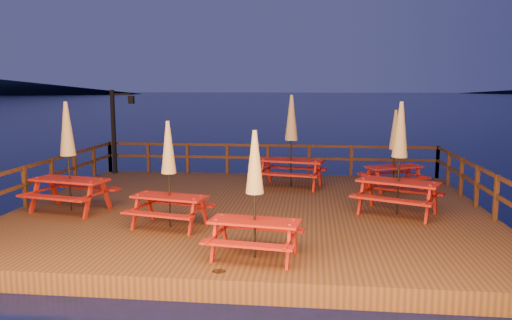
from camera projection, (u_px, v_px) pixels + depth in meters
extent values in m
plane|color=black|center=(252.00, 222.00, 13.12)|extent=(500.00, 500.00, 0.00)
cube|color=#453016|center=(252.00, 214.00, 13.09)|extent=(12.00, 10.00, 0.40)
cylinder|color=#392512|center=(115.00, 191.00, 18.30)|extent=(0.24, 0.24, 1.40)
cylinder|color=#392512|center=(220.00, 310.00, 8.64)|extent=(0.24, 0.24, 1.40)
cylinder|color=#392512|center=(267.00, 195.00, 17.69)|extent=(0.24, 0.24, 1.40)
cylinder|color=#392512|center=(430.00, 199.00, 17.07)|extent=(0.24, 0.24, 1.40)
cube|color=#392512|center=(268.00, 145.00, 17.67)|extent=(11.70, 0.06, 0.09)
cube|color=#392512|center=(268.00, 158.00, 17.74)|extent=(11.70, 0.06, 0.09)
cube|color=#392512|center=(141.00, 157.00, 18.26)|extent=(0.10, 0.10, 1.10)
cube|color=#392512|center=(268.00, 159.00, 17.75)|extent=(0.10, 0.10, 1.10)
cube|color=#392512|center=(403.00, 162.00, 17.23)|extent=(0.10, 0.10, 1.10)
cube|color=#392512|center=(38.00, 164.00, 13.55)|extent=(0.06, 9.70, 0.09)
cube|color=#392512|center=(39.00, 180.00, 13.62)|extent=(0.06, 9.70, 0.09)
cube|color=#392512|center=(39.00, 182.00, 13.62)|extent=(0.10, 0.10, 1.10)
cube|color=#392512|center=(99.00, 161.00, 17.44)|extent=(0.10, 0.10, 1.10)
cube|color=#392512|center=(487.00, 172.00, 12.26)|extent=(0.06, 9.70, 0.09)
cube|color=#392512|center=(486.00, 189.00, 12.33)|extent=(0.06, 9.70, 0.09)
cube|color=#392512|center=(486.00, 192.00, 12.34)|extent=(0.10, 0.10, 1.10)
cube|color=#392512|center=(445.00, 167.00, 16.15)|extent=(0.10, 0.10, 1.10)
cube|color=black|center=(114.00, 132.00, 17.92)|extent=(0.12, 0.12, 3.00)
cube|color=black|center=(121.00, 94.00, 17.68)|extent=(0.70, 0.06, 0.06)
cube|color=black|center=(131.00, 100.00, 17.68)|extent=(0.18, 0.18, 0.28)
sphere|color=#EFBA5F|center=(131.00, 100.00, 17.68)|extent=(0.14, 0.14, 0.14)
cube|color=maroon|center=(291.00, 160.00, 15.56)|extent=(2.12, 1.18, 0.06)
cube|color=maroon|center=(296.00, 168.00, 16.24)|extent=(2.02, 0.72, 0.06)
cube|color=maroon|center=(285.00, 175.00, 14.98)|extent=(2.02, 0.72, 0.06)
cube|color=maroon|center=(269.00, 170.00, 16.23)|extent=(0.09, 0.12, 0.83)
cube|color=maroon|center=(262.00, 174.00, 15.54)|extent=(0.09, 0.12, 0.83)
cube|color=maroon|center=(319.00, 173.00, 15.71)|extent=(0.09, 0.12, 0.83)
cube|color=maroon|center=(315.00, 177.00, 15.02)|extent=(0.09, 0.12, 0.83)
cylinder|color=black|center=(291.00, 143.00, 15.48)|extent=(0.05, 0.05, 2.78)
cone|color=tan|center=(291.00, 118.00, 15.36)|extent=(0.40, 0.40, 1.39)
sphere|color=black|center=(292.00, 97.00, 15.27)|extent=(0.08, 0.08, 0.08)
cube|color=maroon|center=(255.00, 221.00, 9.13)|extent=(1.73, 0.87, 0.05)
cube|color=maroon|center=(262.00, 228.00, 9.69)|extent=(1.67, 0.48, 0.05)
cube|color=maroon|center=(247.00, 245.00, 8.64)|extent=(1.67, 0.48, 0.05)
cube|color=maroon|center=(224.00, 232.00, 9.64)|extent=(0.07, 0.10, 0.69)
cube|color=maroon|center=(214.00, 242.00, 9.05)|extent=(0.07, 0.10, 0.69)
cube|color=maroon|center=(294.00, 237.00, 9.30)|extent=(0.07, 0.10, 0.69)
cube|color=maroon|center=(288.00, 248.00, 8.72)|extent=(0.07, 0.10, 0.69)
cylinder|color=black|center=(255.00, 197.00, 9.06)|extent=(0.04, 0.04, 2.29)
cone|color=tan|center=(255.00, 162.00, 8.96)|extent=(0.33, 0.33, 1.15)
sphere|color=black|center=(255.00, 132.00, 8.88)|extent=(0.06, 0.06, 0.06)
cube|color=maroon|center=(398.00, 182.00, 12.22)|extent=(2.07, 1.50, 0.05)
cube|color=maroon|center=(405.00, 190.00, 12.82)|extent=(1.88, 1.09, 0.05)
cube|color=maroon|center=(390.00, 200.00, 11.73)|extent=(1.88, 1.09, 0.05)
cube|color=maroon|center=(371.00, 192.00, 13.00)|extent=(0.10, 0.12, 0.81)
cube|color=maroon|center=(361.00, 197.00, 12.40)|extent=(0.10, 0.12, 0.81)
cube|color=maroon|center=(435.00, 199.00, 12.17)|extent=(0.10, 0.12, 0.81)
cube|color=maroon|center=(428.00, 205.00, 11.57)|extent=(0.10, 0.12, 0.81)
cylinder|color=black|center=(399.00, 160.00, 12.14)|extent=(0.05, 0.05, 2.69)
cone|color=tan|center=(401.00, 130.00, 12.03)|extent=(0.39, 0.39, 1.35)
sphere|color=black|center=(402.00, 104.00, 11.94)|extent=(0.08, 0.08, 0.08)
cube|color=maroon|center=(70.00, 180.00, 12.55)|extent=(2.05, 1.15, 0.05)
cube|color=maroon|center=(87.00, 187.00, 13.19)|extent=(1.95, 0.71, 0.05)
cube|color=maroon|center=(52.00, 198.00, 11.99)|extent=(1.95, 0.71, 0.05)
cube|color=maroon|center=(54.00, 190.00, 13.19)|extent=(0.09, 0.12, 0.80)
cube|color=maroon|center=(35.00, 196.00, 12.53)|extent=(0.09, 0.12, 0.80)
cube|color=maroon|center=(106.00, 195.00, 12.68)|extent=(0.09, 0.12, 0.80)
cube|color=maroon|center=(88.00, 201.00, 12.02)|extent=(0.09, 0.12, 0.80)
cylinder|color=black|center=(68.00, 159.00, 12.47)|extent=(0.05, 0.05, 2.68)
cone|color=tan|center=(67.00, 129.00, 12.36)|extent=(0.39, 0.39, 1.34)
sphere|color=black|center=(65.00, 104.00, 12.26)|extent=(0.08, 0.08, 0.08)
cube|color=maroon|center=(394.00, 167.00, 15.14)|extent=(1.82, 1.30, 0.05)
cube|color=maroon|center=(383.00, 173.00, 15.71)|extent=(1.66, 0.94, 0.05)
cube|color=maroon|center=(404.00, 179.00, 14.65)|extent=(1.66, 0.94, 0.05)
cube|color=maroon|center=(368.00, 178.00, 15.27)|extent=(0.09, 0.11, 0.71)
cube|color=maroon|center=(379.00, 181.00, 14.68)|extent=(0.09, 0.11, 0.71)
cube|color=maroon|center=(407.00, 175.00, 15.70)|extent=(0.09, 0.11, 0.71)
cube|color=maroon|center=(419.00, 179.00, 15.12)|extent=(0.09, 0.11, 0.71)
cylinder|color=black|center=(394.00, 151.00, 15.07)|extent=(0.04, 0.04, 2.36)
cone|color=tan|center=(395.00, 130.00, 14.97)|extent=(0.34, 0.34, 1.18)
sphere|color=black|center=(396.00, 111.00, 14.89)|extent=(0.07, 0.07, 0.07)
cube|color=maroon|center=(170.00, 197.00, 11.12)|extent=(1.77, 0.99, 0.05)
cube|color=maroon|center=(181.00, 203.00, 11.68)|extent=(1.69, 0.61, 0.05)
cube|color=maroon|center=(157.00, 215.00, 10.64)|extent=(1.69, 0.61, 0.05)
cube|color=maroon|center=(150.00, 206.00, 11.68)|extent=(0.07, 0.10, 0.70)
cube|color=maroon|center=(136.00, 213.00, 11.11)|extent=(0.07, 0.10, 0.70)
cube|color=maroon|center=(204.00, 211.00, 11.24)|extent=(0.07, 0.10, 0.70)
cube|color=maroon|center=(192.00, 218.00, 10.67)|extent=(0.07, 0.10, 0.70)
cylinder|color=black|center=(169.00, 176.00, 11.05)|extent=(0.04, 0.04, 2.32)
cone|color=tan|center=(168.00, 147.00, 10.96)|extent=(0.33, 0.33, 1.16)
sphere|color=black|center=(168.00, 123.00, 10.88)|extent=(0.06, 0.06, 0.06)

